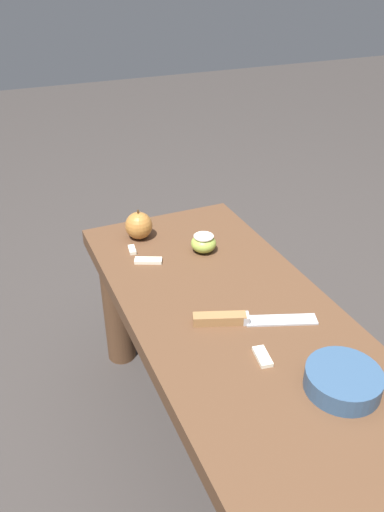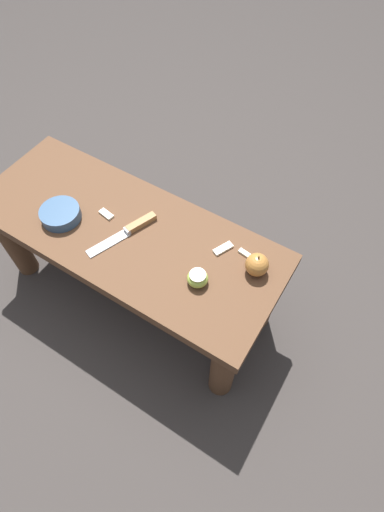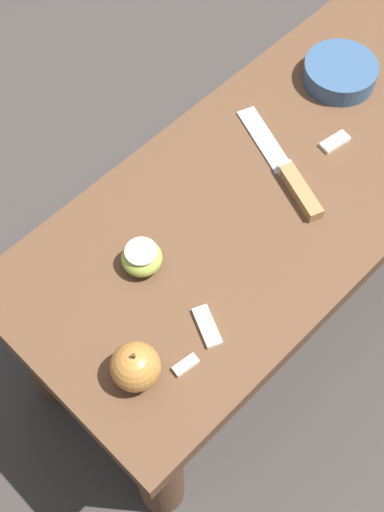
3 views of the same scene
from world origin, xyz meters
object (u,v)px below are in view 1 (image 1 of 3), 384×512
(knife, at_px, (237,319))
(bowl, at_px, (343,380))
(apple_whole, at_px, (139,226))
(wooden_bench, at_px, (245,363))
(apple_cut, at_px, (204,243))

(knife, relative_size, bowl, 1.88)
(bowl, bearing_deg, knife, -160.25)
(apple_whole, relative_size, bowl, 0.61)
(wooden_bench, distance_m, apple_cut, 0.32)
(knife, relative_size, apple_cut, 3.89)
(wooden_bench, relative_size, bowl, 8.12)
(apple_cut, xyz_separation_m, bowl, (0.49, 0.03, -0.00))
(wooden_bench, distance_m, knife, 0.10)
(apple_whole, bearing_deg, wooden_bench, 10.74)
(wooden_bench, relative_size, apple_whole, 13.31)
(knife, xyz_separation_m, apple_whole, (-0.40, -0.07, 0.03))
(wooden_bench, relative_size, knife, 4.33)
(knife, bearing_deg, wooden_bench, -41.82)
(apple_cut, distance_m, bowl, 0.49)
(knife, height_order, apple_cut, apple_cut)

